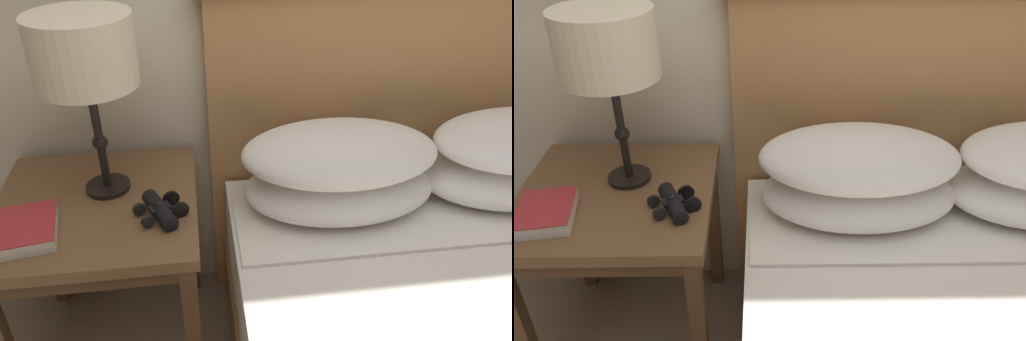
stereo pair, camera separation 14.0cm
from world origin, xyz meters
TOP-DOWN VIEW (x-y plane):
  - nightstand at (-0.71, 0.76)m, footprint 0.58×0.58m
  - table_lamp at (-0.68, 0.83)m, footprint 0.27×0.27m
  - book_on_nightstand at (-0.87, 0.63)m, footprint 0.17×0.21m
  - binoculars_pair at (-0.52, 0.67)m, footprint 0.16×0.16m

SIDE VIEW (x-z plane):
  - nightstand at x=-0.71m, z-range 0.23..0.84m
  - book_on_nightstand at x=-0.87m, z-range 0.62..0.66m
  - binoculars_pair at x=-0.52m, z-range 0.62..0.66m
  - table_lamp at x=-0.68m, z-range 0.77..1.29m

